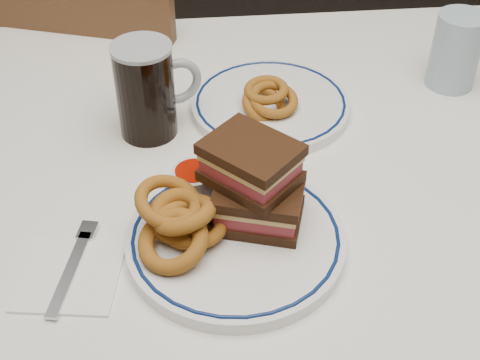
{
  "coord_description": "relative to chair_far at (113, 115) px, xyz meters",
  "views": [
    {
      "loc": [
        -0.05,
        -0.79,
        1.37
      ],
      "look_at": [
        0.01,
        -0.16,
        0.83
      ],
      "focal_mm": 50.0,
      "sensor_mm": 36.0,
      "label": 1
    }
  ],
  "objects": [
    {
      "name": "dining_table",
      "position": [
        0.22,
        -0.51,
        0.17
      ],
      "size": [
        1.27,
        0.87,
        0.75
      ],
      "color": "silver",
      "rests_on": "floor"
    },
    {
      "name": "chair_far",
      "position": [
        0.0,
        0.0,
        0.0
      ],
      "size": [
        0.51,
        0.51,
        0.88
      ],
      "color": "#462C16",
      "rests_on": "floor"
    },
    {
      "name": "main_plate",
      "position": [
        0.22,
        -0.7,
        0.29
      ],
      "size": [
        0.28,
        0.28,
        0.02
      ],
      "color": "white",
      "rests_on": "dining_table"
    },
    {
      "name": "reuben_sandwich",
      "position": [
        0.25,
        -0.67,
        0.35
      ],
      "size": [
        0.14,
        0.14,
        0.11
      ],
      "color": "black",
      "rests_on": "main_plate"
    },
    {
      "name": "onion_rings_main",
      "position": [
        0.15,
        -0.7,
        0.32
      ],
      "size": [
        0.12,
        0.13,
        0.08
      ],
      "color": "brown",
      "rests_on": "main_plate"
    },
    {
      "name": "ketchup_ramekin",
      "position": [
        0.18,
        -0.61,
        0.31
      ],
      "size": [
        0.06,
        0.06,
        0.04
      ],
      "color": "silver",
      "rests_on": "main_plate"
    },
    {
      "name": "beer_mug",
      "position": [
        0.11,
        -0.44,
        0.35
      ],
      "size": [
        0.13,
        0.09,
        0.15
      ],
      "color": "black",
      "rests_on": "dining_table"
    },
    {
      "name": "water_glass",
      "position": [
        0.62,
        -0.36,
        0.34
      ],
      "size": [
        0.08,
        0.08,
        0.13
      ],
      "primitive_type": "cylinder",
      "color": "#90A8BA",
      "rests_on": "dining_table"
    },
    {
      "name": "far_plate",
      "position": [
        0.31,
        -0.41,
        0.28
      ],
      "size": [
        0.26,
        0.26,
        0.02
      ],
      "color": "white",
      "rests_on": "dining_table"
    },
    {
      "name": "onion_rings_far",
      "position": [
        0.3,
        -0.42,
        0.31
      ],
      "size": [
        0.1,
        0.09,
        0.06
      ],
      "color": "brown",
      "rests_on": "far_plate"
    },
    {
      "name": "napkin_fork",
      "position": [
        0.02,
        -0.73,
        0.28
      ],
      "size": [
        0.14,
        0.16,
        0.01
      ],
      "color": "white",
      "rests_on": "dining_table"
    }
  ]
}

